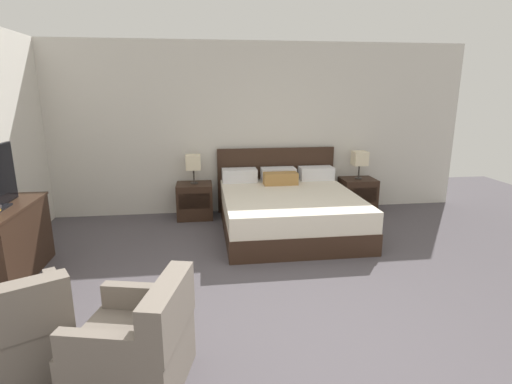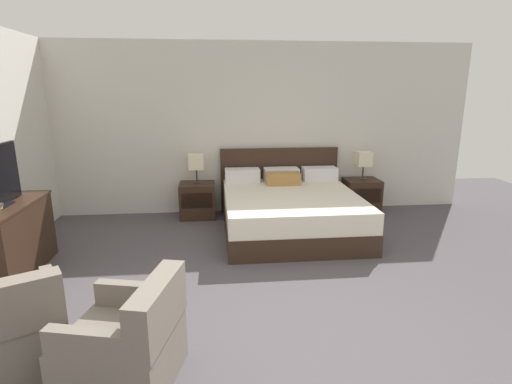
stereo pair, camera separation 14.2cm
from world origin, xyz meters
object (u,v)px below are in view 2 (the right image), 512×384
Objects in this scene: table_lamp_right at (364,159)px; dresser at (10,239)px; nightstand_left at (198,200)px; armchair_by_window at (10,332)px; nightstand_right at (361,196)px; armchair_companion at (128,345)px; bed at (290,209)px; table_lamp_left at (196,162)px.

dresser is at bearing -158.14° from table_lamp_right.
armchair_by_window is at bearing -109.14° from nightstand_left.
nightstand_left is 2.62m from nightstand_right.
dresser is 2.41m from armchair_companion.
dresser is 1.74m from armchair_by_window.
nightstand_left is at bearing 150.95° from bed.
table_lamp_right reaches higher than nightstand_left.
table_lamp_right is (1.31, 0.73, 0.57)m from bed.
nightstand_right is at bearing 50.91° from armchair_companion.
bed reaches higher than nightstand_right.
armchair_companion is (0.85, -0.24, 0.00)m from armchair_by_window.
nightstand_right is 5.09m from armchair_by_window.
armchair_companion is at bearing -129.08° from table_lamp_right.
dresser is at bearing -136.32° from nightstand_left.
nightstand_right is 0.60m from table_lamp_right.
armchair_by_window reaches higher than nightstand_right.
armchair_companion is (-0.32, -3.63, 0.01)m from nightstand_left.
armchair_companion reaches higher than nightstand_left.
armchair_companion is (-2.95, -3.63, -0.58)m from table_lamp_right.
armchair_companion is at bearing -49.07° from dresser.
armchair_by_window is (0.72, -1.58, -0.12)m from dresser.
bed is at bearing -29.09° from table_lamp_left.
table_lamp_left is at bearing 84.90° from armchair_companion.
armchair_by_window is at bearing 164.41° from armchair_companion.
nightstand_left is 3.64m from armchair_companion.
armchair_by_window is at bearing -65.42° from dresser.
table_lamp_left is at bearing 43.70° from dresser.
table_lamp_right is 0.53× the size of armchair_companion.
armchair_companion is at bearing -129.09° from nightstand_right.
armchair_by_window is at bearing -109.13° from table_lamp_left.
bed is 3.64m from armchair_by_window.
armchair_by_window is (-1.18, -3.39, -0.58)m from table_lamp_left.
dresser is at bearing -161.34° from bed.
dresser is 1.28× the size of armchair_by_window.
bed is at bearing 46.93° from armchair_by_window.
table_lamp_right reaches higher than nightstand_right.
nightstand_left is (-1.31, 0.73, -0.03)m from bed.
dresser is 1.43× the size of armchair_companion.
table_lamp_right is at bearing 50.92° from armchair_companion.
dresser is at bearing -158.16° from nightstand_right.
table_lamp_left reaches higher than nightstand_right.
table_lamp_left is 0.53× the size of armchair_companion.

